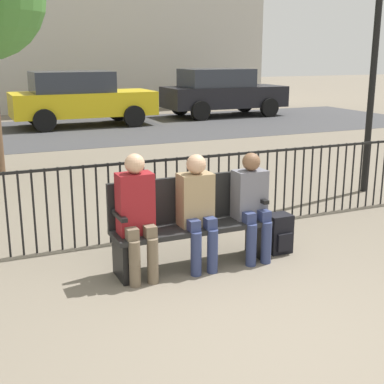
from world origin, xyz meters
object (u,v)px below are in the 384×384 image
at_px(seated_person_0, 137,211).
at_px(parked_car_2, 222,92).
at_px(seated_person_1, 197,206).
at_px(backpack, 279,234).
at_px(seated_person_2, 252,201).
at_px(lamp_post, 378,12).
at_px(park_bench, 189,219).
at_px(parked_car_0, 80,98).

xyz_separation_m(seated_person_0, parked_car_2, (7.02, 12.04, 0.16)).
relative_size(seated_person_1, backpack, 2.73).
bearing_deg(backpack, parked_car_2, 65.88).
relative_size(seated_person_2, lamp_post, 0.27).
relative_size(park_bench, seated_person_0, 1.33).
height_order(seated_person_2, parked_car_2, parked_car_2).
bearing_deg(seated_person_2, parked_car_2, 64.44).
xyz_separation_m(seated_person_0, seated_person_2, (1.26, -0.00, -0.04)).
xyz_separation_m(seated_person_2, backpack, (0.39, 0.05, -0.43)).
height_order(park_bench, backpack, park_bench).
height_order(seated_person_2, parked_car_0, parked_car_0).
height_order(parked_car_0, parked_car_2, same).
bearing_deg(park_bench, parked_car_2, 61.67).
height_order(backpack, lamp_post, lamp_post).
bearing_deg(lamp_post, seated_person_0, -157.70).
xyz_separation_m(seated_person_0, seated_person_1, (0.63, -0.00, -0.03)).
distance_m(park_bench, backpack, 1.09).
xyz_separation_m(seated_person_0, parked_car_0, (1.96, 11.43, 0.16)).
relative_size(park_bench, parked_car_0, 0.39).
distance_m(park_bench, seated_person_1, 0.22).
bearing_deg(parked_car_0, lamp_post, -75.89).
xyz_separation_m(backpack, parked_car_0, (0.31, 11.39, 0.63)).
height_order(backpack, parked_car_0, parked_car_0).
bearing_deg(parked_car_2, backpack, -114.12).
distance_m(seated_person_1, backpack, 1.11).
bearing_deg(backpack, park_bench, 175.53).
height_order(seated_person_0, seated_person_1, seated_person_0).
height_order(seated_person_2, backpack, seated_person_2).
distance_m(seated_person_0, backpack, 1.72).
distance_m(seated_person_2, parked_car_0, 11.46).
height_order(seated_person_1, backpack, seated_person_1).
bearing_deg(seated_person_1, parked_car_2, 62.06).
xyz_separation_m(seated_person_0, backpack, (1.65, 0.04, -0.47)).
distance_m(lamp_post, parked_car_2, 10.74).
relative_size(seated_person_2, backpack, 2.66).
distance_m(park_bench, seated_person_0, 0.64).
distance_m(parked_car_0, parked_car_2, 5.10).
bearing_deg(parked_car_0, seated_person_2, -93.51).
xyz_separation_m(seated_person_2, parked_car_2, (5.76, 12.04, 0.20)).
bearing_deg(parked_car_0, backpack, -91.57).
relative_size(backpack, parked_car_2, 0.10).
xyz_separation_m(backpack, lamp_post, (2.73, 1.75, 2.52)).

